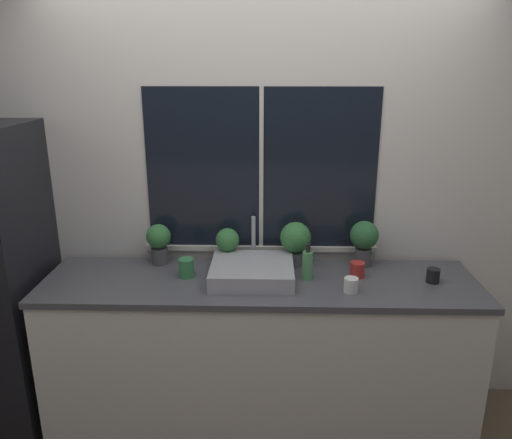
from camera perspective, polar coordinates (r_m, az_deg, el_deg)
wall_back at (r=2.97m, az=0.61°, el=3.58°), size 8.00×0.09×2.70m
counter at (r=2.98m, az=0.43°, el=-15.02°), size 2.39×0.62×0.92m
sink at (r=2.76m, az=-0.44°, el=-5.88°), size 0.45×0.46×0.29m
potted_plant_far_left at (r=2.99m, az=-11.05°, el=-2.41°), size 0.14×0.14×0.24m
potted_plant_center_left at (r=2.93m, az=-3.27°, el=-2.84°), size 0.14×0.14×0.22m
potted_plant_center_right at (r=2.92m, az=4.53°, el=-2.34°), size 0.18×0.18×0.26m
potted_plant_far_right at (r=2.96m, az=12.24°, el=-2.21°), size 0.16×0.16×0.27m
soap_bottle at (r=2.76m, az=5.91°, el=-5.14°), size 0.06×0.06×0.20m
mug_red at (r=2.84m, az=11.50°, el=-5.64°), size 0.08×0.08×0.09m
mug_white at (r=2.66m, az=10.80°, el=-7.37°), size 0.07×0.07×0.08m
mug_green at (r=2.81m, az=-7.97°, el=-5.49°), size 0.09×0.09×0.10m
mug_black at (r=2.89m, az=19.58°, el=-6.05°), size 0.07×0.07×0.08m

